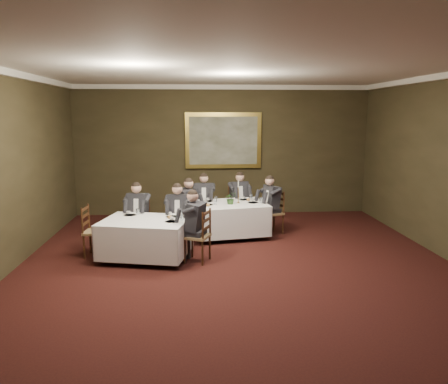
{
  "coord_description": "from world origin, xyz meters",
  "views": [
    {
      "loc": [
        -0.75,
        -6.9,
        2.73
      ],
      "look_at": [
        -0.16,
        1.93,
        1.15
      ],
      "focal_mm": 35.0,
      "sensor_mm": 36.0,
      "label": 1
    }
  ],
  "objects": [
    {
      "name": "candlestick",
      "position": [
        0.21,
        2.67,
        0.96
      ],
      "size": [
        0.08,
        0.08,
        0.52
      ],
      "color": "gold",
      "rests_on": "table_main"
    },
    {
      "name": "diner_main_backleft",
      "position": [
        -0.54,
        3.38,
        0.51
      ],
      "size": [
        0.44,
        0.5,
        1.35
      ],
      "rotation": [
        0.0,
        0.0,
        3.09
      ],
      "color": "black",
      "rests_on": "chair_main_backleft"
    },
    {
      "name": "centerpiece",
      "position": [
        0.03,
        2.56,
        0.91
      ],
      "size": [
        0.3,
        0.28,
        0.28
      ],
      "primitive_type": "imported",
      "rotation": [
        0.0,
        0.0,
        0.24
      ],
      "color": "#2D5926",
      "rests_on": "table_main"
    },
    {
      "name": "back_wall",
      "position": [
        0.0,
        5.0,
        1.75
      ],
      "size": [
        8.0,
        0.1,
        3.5
      ],
      "primitive_type": "cube",
      "color": "#2F2917",
      "rests_on": "ground"
    },
    {
      "name": "table_second",
      "position": [
        -1.71,
        1.2,
        0.45
      ],
      "size": [
        1.84,
        1.55,
        0.67
      ],
      "rotation": [
        0.0,
        0.0,
        -0.22
      ],
      "color": "black",
      "rests_on": "ground"
    },
    {
      "name": "chair_main_endleft",
      "position": [
        -0.98,
        2.47,
        0.28
      ],
      "size": [
        0.56,
        0.57,
        1.0
      ],
      "rotation": [
        0.0,
        0.0,
        -1.14
      ],
      "color": "olive",
      "rests_on": "ground"
    },
    {
      "name": "ground",
      "position": [
        0.0,
        0.0,
        0.0
      ],
      "size": [
        10.0,
        10.0,
        0.0
      ],
      "primitive_type": "plane",
      "color": "black",
      "rests_on": "ground"
    },
    {
      "name": "place_setting_table_second",
      "position": [
        -2.0,
        1.65,
        0.8
      ],
      "size": [
        0.33,
        0.31,
        0.14
      ],
      "color": "white",
      "rests_on": "table_second"
    },
    {
      "name": "crown_molding",
      "position": [
        0.0,
        0.0,
        3.44
      ],
      "size": [
        8.0,
        10.0,
        0.12
      ],
      "color": "white",
      "rests_on": "back_wall"
    },
    {
      "name": "chair_sec_endright",
      "position": [
        -0.72,
        0.97,
        0.28
      ],
      "size": [
        0.56,
        0.57,
        1.0
      ],
      "rotation": [
        0.0,
        0.0,
        1.18
      ],
      "color": "olive",
      "rests_on": "ground"
    },
    {
      "name": "diner_main_endleft",
      "position": [
        -0.97,
        2.48,
        0.51
      ],
      "size": [
        0.6,
        0.56,
        1.35
      ],
      "rotation": [
        0.0,
        0.0,
        -1.14
      ],
      "color": "black",
      "rests_on": "chair_main_endleft"
    },
    {
      "name": "chair_sec_endleft",
      "position": [
        -2.7,
        1.42,
        0.28
      ],
      "size": [
        0.46,
        0.48,
        1.0
      ],
      "rotation": [
        0.0,
        0.0,
        -1.66
      ],
      "color": "olive",
      "rests_on": "ground"
    },
    {
      "name": "diner_main_endright",
      "position": [
        1.01,
        2.82,
        0.51
      ],
      "size": [
        0.6,
        0.55,
        1.35
      ],
      "rotation": [
        0.0,
        0.0,
        1.96
      ],
      "color": "black",
      "rests_on": "chair_main_endright"
    },
    {
      "name": "diner_main_backright",
      "position": [
        0.3,
        3.52,
        0.51
      ],
      "size": [
        0.51,
        0.57,
        1.35
      ],
      "rotation": [
        0.0,
        0.0,
        3.41
      ],
      "color": "black",
      "rests_on": "chair_main_backright"
    },
    {
      "name": "painting",
      "position": [
        0.02,
        4.94,
        2.03
      ],
      "size": [
        2.06,
        0.09,
        1.5
      ],
      "color": "gold",
      "rests_on": "back_wall"
    },
    {
      "name": "chair_main_backleft",
      "position": [
        -0.54,
        3.39,
        0.28
      ],
      "size": [
        0.46,
        0.44,
        1.0
      ],
      "rotation": [
        0.0,
        0.0,
        3.09
      ],
      "color": "olive",
      "rests_on": "ground"
    },
    {
      "name": "chair_main_backright",
      "position": [
        0.3,
        3.54,
        0.28
      ],
      "size": [
        0.53,
        0.52,
        1.0
      ],
      "rotation": [
        0.0,
        0.0,
        3.41
      ],
      "color": "olive",
      "rests_on": "ground"
    },
    {
      "name": "diner_sec_endright",
      "position": [
        -0.73,
        0.98,
        0.51
      ],
      "size": [
        0.6,
        0.55,
        1.35
      ],
      "rotation": [
        0.0,
        0.0,
        1.18
      ],
      "color": "black",
      "rests_on": "chair_sec_endright"
    },
    {
      "name": "chair_sec_backleft",
      "position": [
        -1.95,
        2.1,
        0.28
      ],
      "size": [
        0.5,
        0.48,
        1.0
      ],
      "rotation": [
        0.0,
        0.0,
        2.99
      ],
      "color": "olive",
      "rests_on": "ground"
    },
    {
      "name": "ceiling",
      "position": [
        0.0,
        0.0,
        3.5
      ],
      "size": [
        8.0,
        10.0,
        0.1
      ],
      "primitive_type": "cube",
      "color": "silver",
      "rests_on": "back_wall"
    },
    {
      "name": "table_main",
      "position": [
        0.02,
        2.65,
        0.45
      ],
      "size": [
        1.8,
        1.49,
        0.67
      ],
      "rotation": [
        0.0,
        0.0,
        0.17
      ],
      "color": "black",
      "rests_on": "ground"
    },
    {
      "name": "front_wall",
      "position": [
        0.0,
        -5.0,
        1.75
      ],
      "size": [
        8.0,
        0.1,
        3.5
      ],
      "primitive_type": "cube",
      "color": "#2F2917",
      "rests_on": "ground"
    },
    {
      "name": "diner_sec_backright",
      "position": [
        -1.11,
        1.9,
        0.51
      ],
      "size": [
        0.45,
        0.51,
        1.35
      ],
      "rotation": [
        0.0,
        0.0,
        3.05
      ],
      "color": "black",
      "rests_on": "chair_sec_backright"
    },
    {
      "name": "diner_sec_backleft",
      "position": [
        -1.95,
        2.08,
        0.51
      ],
      "size": [
        0.47,
        0.53,
        1.35
      ],
      "rotation": [
        0.0,
        0.0,
        2.99
      ],
      "color": "black",
      "rests_on": "chair_sec_backleft"
    },
    {
      "name": "place_setting_table_main",
      "position": [
        -0.41,
        2.93,
        0.8
      ],
      "size": [
        0.33,
        0.31,
        0.14
      ],
      "color": "white",
      "rests_on": "table_main"
    },
    {
      "name": "chair_main_endright",
      "position": [
        1.02,
        2.83,
        0.28
      ],
      "size": [
        0.56,
        0.57,
        1.0
      ],
      "rotation": [
        0.0,
        0.0,
        1.96
      ],
      "color": "olive",
      "rests_on": "ground"
    },
    {
      "name": "chair_sec_backright",
      "position": [
        -1.11,
        1.91,
        0.28
      ],
      "size": [
        0.48,
        0.46,
        1.0
      ],
      "rotation": [
        0.0,
        0.0,
        3.05
      ],
      "color": "olive",
      "rests_on": "ground"
    }
  ]
}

